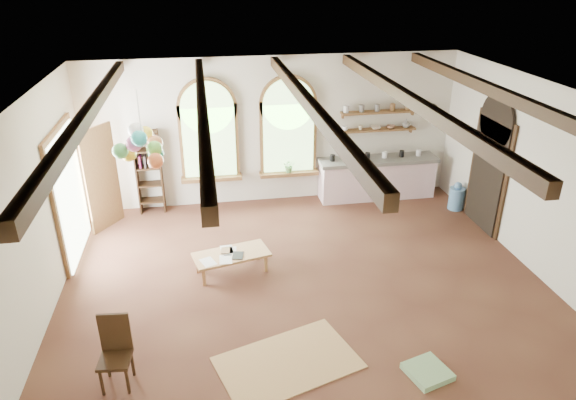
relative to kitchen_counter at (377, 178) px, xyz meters
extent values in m
plane|color=brown|center=(-2.30, -3.20, -0.48)|extent=(8.00, 8.00, 0.00)
cube|color=brown|center=(-3.70, 0.24, 0.97)|extent=(1.24, 0.08, 1.64)
cylinder|color=brown|center=(-3.70, 0.24, 1.72)|extent=(1.24, 0.08, 1.24)
cube|color=#89B76E|center=(-3.70, 0.20, 0.97)|extent=(1.10, 0.04, 1.50)
cube|color=brown|center=(-3.70, 0.15, 0.18)|extent=(1.30, 0.28, 0.08)
cube|color=brown|center=(-2.00, 0.24, 0.97)|extent=(1.24, 0.08, 1.64)
cylinder|color=brown|center=(-2.00, 0.24, 1.72)|extent=(1.24, 0.08, 1.24)
cube|color=#89B76E|center=(-2.00, 0.20, 0.97)|extent=(1.10, 0.04, 1.50)
cube|color=brown|center=(-2.00, 0.15, 0.18)|extent=(1.30, 0.28, 0.08)
cube|color=brown|center=(-6.25, -1.40, 0.67)|extent=(0.10, 1.90, 2.50)
cube|color=black|center=(1.65, -1.70, 0.62)|extent=(0.10, 1.30, 2.40)
cube|color=beige|center=(0.00, 0.00, -0.05)|extent=(2.60, 0.55, 0.86)
cube|color=slate|center=(0.00, 0.00, 0.42)|extent=(2.68, 0.62, 0.08)
cube|color=brown|center=(0.00, 0.18, 1.07)|extent=(1.70, 0.24, 0.04)
cube|color=brown|center=(0.00, 0.18, 1.47)|extent=(1.70, 0.24, 0.04)
cylinder|color=black|center=(1.25, 0.25, 1.42)|extent=(0.32, 0.04, 0.32)
cube|color=#311C0F|center=(-5.25, 0.12, 0.42)|extent=(0.03, 0.32, 1.80)
cube|color=#311C0F|center=(-4.75, 0.12, 0.42)|extent=(0.03, 0.32, 1.80)
cube|color=tan|center=(-3.48, -2.60, -0.13)|extent=(1.38, 0.87, 0.05)
cube|color=tan|center=(-3.97, -2.93, -0.31)|extent=(0.06, 0.06, 0.32)
cube|color=tan|center=(-2.90, -2.68, -0.31)|extent=(0.06, 0.06, 0.32)
cube|color=tan|center=(-4.07, -2.52, -0.31)|extent=(0.06, 0.06, 0.32)
cube|color=tan|center=(-2.99, -2.27, -0.31)|extent=(0.06, 0.06, 0.32)
cube|color=#311C0F|center=(-5.10, -5.00, -0.07)|extent=(0.42, 0.42, 0.05)
cube|color=#311C0F|center=(-5.08, -4.83, 0.22)|extent=(0.39, 0.07, 0.57)
cube|color=tan|center=(-2.90, -4.98, -0.47)|extent=(2.09, 1.63, 0.02)
cube|color=#78A06E|center=(-1.13, -5.50, -0.43)|extent=(0.63, 0.63, 0.09)
cylinder|color=#5586B7|center=(0.80, 0.00, -0.25)|extent=(0.30, 0.30, 0.44)
sphere|color=#5586B7|center=(0.80, 0.00, 0.02)|extent=(0.16, 0.16, 0.16)
cylinder|color=#5586B7|center=(1.52, -0.90, -0.23)|extent=(0.33, 0.33, 0.49)
sphere|color=#5586B7|center=(1.52, -0.90, 0.07)|extent=(0.17, 0.17, 0.17)
cylinder|color=silver|center=(-4.75, -2.40, 2.30)|extent=(0.01, 0.01, 0.85)
sphere|color=#219064|center=(-4.57, -2.35, 1.69)|extent=(0.25, 0.25, 0.25)
sphere|color=#C67242|center=(-4.58, -2.19, 1.81)|extent=(0.25, 0.25, 0.25)
sphere|color=yellow|center=(-4.73, -2.05, 1.93)|extent=(0.25, 0.25, 0.25)
sphere|color=white|center=(-4.85, -2.25, 2.05)|extent=(0.25, 0.25, 0.25)
sphere|color=gold|center=(-5.00, -2.30, 1.69)|extent=(0.25, 0.25, 0.25)
sphere|color=#53C260|center=(-5.08, -2.49, 1.81)|extent=(0.25, 0.25, 0.25)
sphere|color=pink|center=(-4.86, -2.54, 1.93)|extent=(0.25, 0.25, 0.25)
sphere|color=#32D3D6|center=(-4.76, -2.67, 2.05)|extent=(0.25, 0.25, 0.25)
sphere|color=orange|center=(-4.56, -2.69, 1.69)|extent=(0.25, 0.25, 0.25)
sphere|color=#72D44A|center=(-4.58, -2.47, 1.81)|extent=(0.25, 0.25, 0.25)
imported|color=olive|center=(-3.65, -2.49, -0.10)|extent=(0.18, 0.24, 0.02)
cube|color=black|center=(-3.38, -2.69, -0.10)|extent=(0.23, 0.29, 0.01)
imported|color=#598C4C|center=(-3.70, 0.12, 0.37)|extent=(0.27, 0.23, 0.30)
imported|color=#598C4C|center=(-2.00, 0.12, 0.37)|extent=(0.27, 0.23, 0.30)
imported|color=white|center=(-0.75, 0.18, 1.14)|extent=(0.12, 0.10, 0.10)
imported|color=beige|center=(-0.40, 0.18, 1.14)|extent=(0.10, 0.10, 0.09)
imported|color=beige|center=(-0.05, 0.18, 1.12)|extent=(0.22, 0.22, 0.05)
imported|color=#8C664C|center=(0.30, 0.18, 1.12)|extent=(0.20, 0.20, 0.06)
imported|color=slate|center=(0.65, 0.18, 1.19)|extent=(0.18, 0.18, 0.19)
camera|label=1|loc=(-3.80, -10.26, 4.46)|focal=32.00mm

